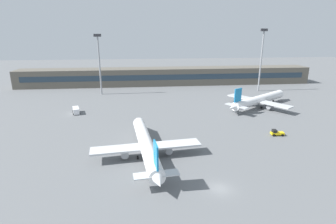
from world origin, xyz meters
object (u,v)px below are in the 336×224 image
object	(u,v)px
airplane_mid	(260,100)
airplane_near	(146,144)
baggage_tug_yellow	(276,133)
service_van_white	(76,110)
floodlight_tower_east	(99,60)
floodlight_tower_west	(261,56)

from	to	relation	value
airplane_mid	airplane_near	bearing A→B (deg)	-140.25
baggage_tug_yellow	service_van_white	distance (m)	66.83
airplane_mid	floodlight_tower_east	distance (m)	70.79
service_van_white	baggage_tug_yellow	bearing A→B (deg)	-24.16
floodlight_tower_west	floodlight_tower_east	size ratio (longest dim) A/B	1.08
airplane_near	floodlight_tower_west	bearing A→B (deg)	48.82
floodlight_tower_west	service_van_white	bearing A→B (deg)	-160.30
airplane_near	floodlight_tower_west	xyz separation A→B (m)	(56.47, 64.54, 13.92)
airplane_mid	service_van_white	xyz separation A→B (m)	(-68.83, -1.52, -1.71)
airplane_mid	baggage_tug_yellow	size ratio (longest dim) A/B	8.73
airplane_near	airplane_mid	bearing A→B (deg)	39.75
service_van_white	floodlight_tower_west	bearing A→B (deg)	19.70
baggage_tug_yellow	service_van_white	world-z (taller)	service_van_white
service_van_white	floodlight_tower_west	world-z (taller)	floodlight_tower_west
airplane_near	service_van_white	distance (m)	43.10
baggage_tug_yellow	service_van_white	bearing A→B (deg)	155.84
airplane_near	floodlight_tower_east	bearing A→B (deg)	106.30
baggage_tug_yellow	floodlight_tower_east	xyz separation A→B (m)	(-55.94, 56.81, 14.73)
airplane_mid	floodlight_tower_west	world-z (taller)	floodlight_tower_west
airplane_near	service_van_white	xyz separation A→B (m)	(-24.09, 35.69, -1.66)
airplane_mid	floodlight_tower_east	bearing A→B (deg)	156.35
airplane_near	baggage_tug_yellow	size ratio (longest dim) A/B	9.93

